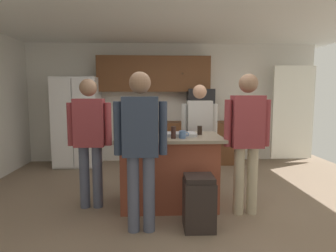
# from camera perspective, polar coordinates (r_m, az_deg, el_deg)

# --- Properties ---
(floor) EXTENTS (7.04, 7.04, 0.00)m
(floor) POSITION_cam_1_polar(r_m,az_deg,el_deg) (3.99, 3.26, -15.80)
(floor) COLOR #7F6B56
(floor) RESTS_ON ground
(ceiling) EXTENTS (7.04, 7.04, 0.00)m
(ceiling) POSITION_cam_1_polar(r_m,az_deg,el_deg) (3.85, 3.53, 22.84)
(ceiling) COLOR white
(back_wall) EXTENTS (6.40, 0.10, 2.60)m
(back_wall) POSITION_cam_1_polar(r_m,az_deg,el_deg) (6.49, 0.76, 4.59)
(back_wall) COLOR silver
(back_wall) RESTS_ON ground
(french_door_window_panel) EXTENTS (0.90, 0.06, 2.00)m
(french_door_window_panel) POSITION_cam_1_polar(r_m,az_deg,el_deg) (6.79, 23.49, 2.44)
(french_door_window_panel) COLOR white
(french_door_window_panel) RESTS_ON ground
(cabinet_run_upper) EXTENTS (2.40, 0.38, 0.75)m
(cabinet_run_upper) POSITION_cam_1_polar(r_m,az_deg,el_deg) (6.29, -2.82, 10.22)
(cabinet_run_upper) COLOR brown
(cabinet_run_lower) EXTENTS (1.80, 0.63, 0.90)m
(cabinet_run_lower) POSITION_cam_1_polar(r_m,az_deg,el_deg) (6.33, 6.37, -3.25)
(cabinet_run_lower) COLOR brown
(cabinet_run_lower) RESTS_ON ground
(refrigerator) EXTENTS (0.89, 0.76, 1.84)m
(refrigerator) POSITION_cam_1_polar(r_m,az_deg,el_deg) (6.30, -17.49, 0.77)
(refrigerator) COLOR white
(refrigerator) RESTS_ON ground
(microwave_over_range) EXTENTS (0.56, 0.40, 0.32)m
(microwave_over_range) POSITION_cam_1_polar(r_m,az_deg,el_deg) (6.26, 6.45, 5.85)
(microwave_over_range) COLOR black
(kitchen_island) EXTENTS (1.38, 0.86, 0.95)m
(kitchen_island) POSITION_cam_1_polar(r_m,az_deg,el_deg) (3.92, 0.21, -8.77)
(kitchen_island) COLOR brown
(kitchen_island) RESTS_ON ground
(person_guest_by_door) EXTENTS (0.57, 0.22, 1.65)m
(person_guest_by_door) POSITION_cam_1_polar(r_m,az_deg,el_deg) (4.55, 6.21, -0.70)
(person_guest_by_door) COLOR #4C5166
(person_guest_by_door) RESTS_ON ground
(person_guest_right) EXTENTS (0.57, 0.23, 1.75)m
(person_guest_right) POSITION_cam_1_polar(r_m,az_deg,el_deg) (3.67, 15.36, -1.54)
(person_guest_right) COLOR tan
(person_guest_right) RESTS_ON ground
(person_guest_left) EXTENTS (0.57, 0.22, 1.70)m
(person_guest_left) POSITION_cam_1_polar(r_m,az_deg,el_deg) (3.88, -15.26, -1.61)
(person_guest_left) COLOR #4C5166
(person_guest_left) RESTS_ON ground
(person_host_foreground) EXTENTS (0.57, 0.23, 1.74)m
(person_host_foreground) POSITION_cam_1_polar(r_m,az_deg,el_deg) (3.09, -5.46, -2.93)
(person_host_foreground) COLOR #4C5166
(person_host_foreground) RESTS_ON ground
(tumbler_amber) EXTENTS (0.06, 0.06, 0.15)m
(tumbler_amber) POSITION_cam_1_polar(r_m,az_deg,el_deg) (3.59, 1.08, -1.28)
(tumbler_amber) COLOR black
(tumbler_amber) RESTS_ON kitchen_island
(glass_stout_tall) EXTENTS (0.06, 0.06, 0.12)m
(glass_stout_tall) POSITION_cam_1_polar(r_m,az_deg,el_deg) (3.94, 6.30, -0.85)
(glass_stout_tall) COLOR black
(glass_stout_tall) RESTS_ON kitchen_island
(mug_ceramic_white) EXTENTS (0.13, 0.09, 0.10)m
(mug_ceramic_white) POSITION_cam_1_polar(r_m,az_deg,el_deg) (3.61, 2.90, -1.69)
(mug_ceramic_white) COLOR #4C6B99
(mug_ceramic_white) RESTS_ON kitchen_island
(mug_blue_stoneware) EXTENTS (0.13, 0.09, 0.10)m
(mug_blue_stoneware) POSITION_cam_1_polar(r_m,az_deg,el_deg) (4.00, -6.42, -0.88)
(mug_blue_stoneware) COLOR white
(mug_blue_stoneware) RESTS_ON kitchen_island
(glass_pilsner) EXTENTS (0.06, 0.06, 0.16)m
(glass_pilsner) POSITION_cam_1_polar(r_m,az_deg,el_deg) (3.95, -3.60, -0.53)
(glass_pilsner) COLOR black
(glass_pilsner) RESTS_ON kitchen_island
(glass_short_whisky) EXTENTS (0.07, 0.07, 0.13)m
(glass_short_whisky) POSITION_cam_1_polar(r_m,az_deg,el_deg) (3.72, -3.06, -1.17)
(glass_short_whisky) COLOR black
(glass_short_whisky) RESTS_ON kitchen_island
(serving_tray) EXTENTS (0.44, 0.30, 0.04)m
(serving_tray) POSITION_cam_1_polar(r_m,az_deg,el_deg) (3.82, 2.26, -1.65)
(serving_tray) COLOR #B7B7BC
(serving_tray) RESTS_ON kitchen_island
(trash_bin) EXTENTS (0.34, 0.34, 0.61)m
(trash_bin) POSITION_cam_1_polar(r_m,az_deg,el_deg) (3.34, 6.14, -14.85)
(trash_bin) COLOR black
(trash_bin) RESTS_ON ground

